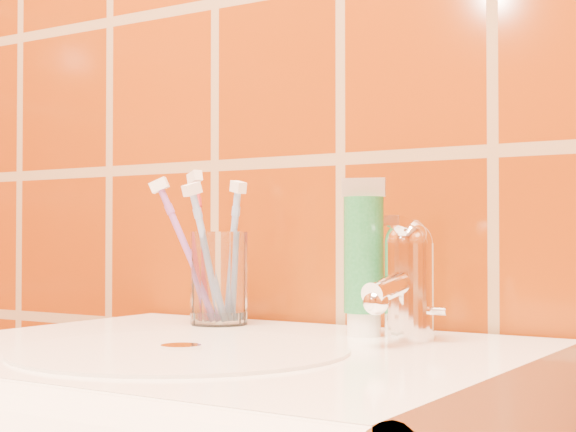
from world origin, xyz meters
The scene contains 7 objects.
glass_tumbler centered at (-0.11, 1.12, 0.90)m, with size 0.07×0.07×0.11m, color white.
toothpaste_tube centered at (0.08, 1.10, 0.93)m, with size 0.05×0.04×0.16m.
faucet centered at (0.14, 1.09, 0.91)m, with size 0.05×0.11×0.12m.
toothbrush_0 centered at (-0.10, 1.12, 0.93)m, with size 0.05×0.04×0.17m, color #799CD8, non-canonical shape.
toothbrush_1 centered at (-0.11, 1.09, 0.93)m, with size 0.04×0.07×0.17m, color #7D9EDE, non-canonical shape.
toothbrush_2 centered at (-0.14, 1.12, 0.94)m, with size 0.06×0.04×0.19m, color #B4262D, non-canonical shape.
toothbrush_3 centered at (-0.14, 1.09, 0.93)m, with size 0.09×0.05×0.17m, color #844BA1, non-canonical shape.
Camera 1 is at (0.50, 0.30, 0.95)m, focal length 55.00 mm.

